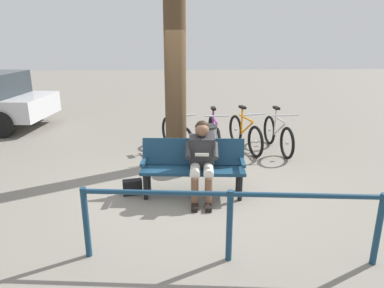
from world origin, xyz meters
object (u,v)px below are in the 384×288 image
bicycle_red (278,135)px  handbag (133,187)px  person_reading (202,157)px  bicycle_blue (245,134)px  bicycle_purple (214,136)px  litter_bin (206,147)px  bench (193,163)px  bicycle_black (177,136)px  tree_trunk (175,63)px

bicycle_red → handbag: bearing=-60.1°
person_reading → bicycle_blue: bearing=-111.3°
bicycle_red → bicycle_purple: bearing=-95.8°
litter_bin → bench: bearing=75.1°
bench → litter_bin: (-0.30, -1.11, -0.09)m
person_reading → litter_bin: size_ratio=1.46×
litter_bin → bicycle_blue: bearing=-132.2°
bicycle_red → bicycle_purple: (1.37, -0.00, 0.00)m
litter_bin → bicycle_black: (0.54, -0.97, -0.05)m
person_reading → bicycle_purple: (-0.43, -2.22, -0.31)m
tree_trunk → bicycle_purple: bearing=-139.8°
tree_trunk → bicycle_red: tree_trunk is taller
handbag → bicycle_red: (-2.88, -2.05, 0.24)m
tree_trunk → bicycle_black: (-0.02, -0.72, -1.57)m
handbag → person_reading: bearing=171.4°
bench → bicycle_red: 2.81m
tree_trunk → bicycle_purple: tree_trunk is taller
handbag → tree_trunk: bearing=-117.0°
person_reading → bench: bearing=-50.4°
handbag → bicycle_purple: bicycle_purple is taller
tree_trunk → bicycle_blue: tree_trunk is taller
person_reading → bicycle_purple: size_ratio=0.71×
bicycle_red → person_reading: bearing=-44.7°
bicycle_red → bicycle_blue: same height
handbag → litter_bin: 1.71m
bicycle_blue → bicycle_purple: bearing=-95.4°
litter_bin → bicycle_purple: bearing=-105.3°
bench → tree_trunk: size_ratio=0.42×
bicycle_red → bench: bearing=-48.9°
bicycle_blue → bicycle_black: size_ratio=1.05×
litter_bin → tree_trunk: bearing=-24.4°
handbag → litter_bin: size_ratio=0.36×
litter_bin → bicycle_blue: (-0.94, -1.04, -0.05)m
bicycle_purple → person_reading: bearing=-12.4°
bench → tree_trunk: (0.26, -1.37, 1.42)m
tree_trunk → person_reading: bearing=103.9°
bicycle_purple → bicycle_black: (0.79, -0.03, 0.00)m
litter_bin → bicycle_purple: size_ratio=0.49×
bicycle_purple → bicycle_black: size_ratio=1.07×
handbag → litter_bin: (-1.26, -1.12, 0.29)m
litter_bin → bicycle_blue: 1.40m
tree_trunk → bicycle_purple: (-0.81, -0.68, -1.57)m
bicycle_red → bicycle_blue: bearing=-104.4°
bicycle_purple → bicycle_blue: bearing=97.0°
bench → person_reading: 0.27m
person_reading → handbag: (1.08, -0.16, -0.54)m
bicycle_blue → person_reading: bearing=-39.5°
bicycle_purple → litter_bin: bearing=-16.8°
bicycle_red → bicycle_black: size_ratio=1.07×
bicycle_blue → bench: bearing=-43.8°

